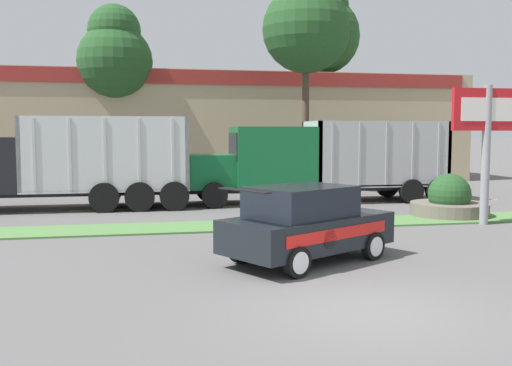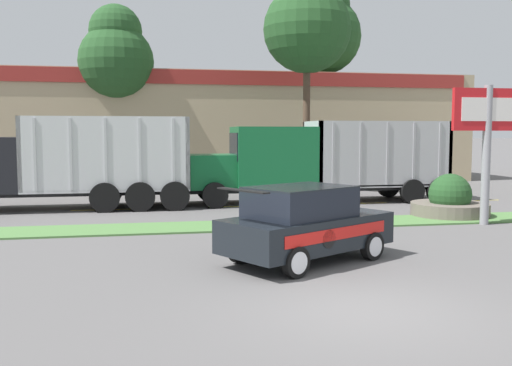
{
  "view_description": "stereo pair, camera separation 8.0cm",
  "coord_description": "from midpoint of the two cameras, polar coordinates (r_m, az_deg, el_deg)",
  "views": [
    {
      "loc": [
        -3.77,
        -9.01,
        3.02
      ],
      "look_at": [
        -0.21,
        8.86,
        1.42
      ],
      "focal_mm": 40.0,
      "sensor_mm": 36.0,
      "label": 1
    },
    {
      "loc": [
        -3.69,
        -9.02,
        3.02
      ],
      "look_at": [
        -0.21,
        8.86,
        1.42
      ],
      "focal_mm": 40.0,
      "sensor_mm": 36.0,
      "label": 2
    }
  ],
  "objects": [
    {
      "name": "ground_plane",
      "position": [
        10.21,
        10.95,
        -12.29
      ],
      "size": [
        600.0,
        600.0,
        0.0
      ],
      "primitive_type": "plane",
      "color": "#5B5959"
    },
    {
      "name": "grass_verge",
      "position": [
        18.65,
        0.41,
        -4.22
      ],
      "size": [
        120.0,
        2.05,
        0.06
      ],
      "primitive_type": "cube",
      "color": "#517F42",
      "rests_on": "ground_plane"
    },
    {
      "name": "centre_line_3",
      "position": [
        23.3,
        -15.3,
        -2.6
      ],
      "size": [
        2.4,
        0.14,
        0.01
      ],
      "primitive_type": "cube",
      "color": "yellow",
      "rests_on": "ground_plane"
    },
    {
      "name": "centre_line_4",
      "position": [
        23.54,
        -2.06,
        -2.35
      ],
      "size": [
        2.4,
        0.14,
        0.01
      ],
      "primitive_type": "cube",
      "color": "yellow",
      "rests_on": "ground_plane"
    },
    {
      "name": "centre_line_5",
      "position": [
        24.97,
        10.27,
        -2.0
      ],
      "size": [
        2.4,
        0.14,
        0.01
      ],
      "primitive_type": "cube",
      "color": "yellow",
      "rests_on": "ground_plane"
    },
    {
      "name": "centre_line_6",
      "position": [
        27.41,
        20.83,
        -1.63
      ],
      "size": [
        2.4,
        0.14,
        0.01
      ],
      "primitive_type": "cube",
      "color": "yellow",
      "rests_on": "ground_plane"
    },
    {
      "name": "dump_truck_lead",
      "position": [
        24.76,
        3.75,
        2.02
      ],
      "size": [
        11.38,
        2.78,
        3.54
      ],
      "color": "black",
      "rests_on": "ground_plane"
    },
    {
      "name": "dump_truck_trail",
      "position": [
        24.02,
        -22.33,
        1.24
      ],
      "size": [
        11.23,
        2.83,
        3.66
      ],
      "color": "black",
      "rests_on": "ground_plane"
    },
    {
      "name": "rally_car",
      "position": [
        13.39,
        4.86,
        -4.05
      ],
      "size": [
        4.55,
        3.73,
        1.83
      ],
      "color": "black",
      "rests_on": "ground_plane"
    },
    {
      "name": "store_sign_post",
      "position": [
        20.19,
        21.98,
        5.2
      ],
      "size": [
        2.48,
        0.28,
        4.58
      ],
      "color": "gray",
      "rests_on": "ground_plane"
    },
    {
      "name": "stone_planter",
      "position": [
        21.8,
        18.66,
        -1.85
      ],
      "size": [
        2.76,
        2.76,
        1.57
      ],
      "color": "#6B6056",
      "rests_on": "ground_plane"
    },
    {
      "name": "store_building_backdrop",
      "position": [
        38.81,
        -3.99,
        5.43
      ],
      "size": [
        30.53,
        12.1,
        6.62
      ],
      "color": "tan",
      "rests_on": "ground_plane"
    },
    {
      "name": "tree_behind_left",
      "position": [
        29.76,
        4.96,
        15.88
      ],
      "size": [
        4.41,
        4.41,
        11.54
      ],
      "color": "brown",
      "rests_on": "ground_plane"
    },
    {
      "name": "tree_behind_centre",
      "position": [
        33.27,
        -14.02,
        12.33
      ],
      "size": [
        4.16,
        4.16,
        10.1
      ],
      "color": "brown",
      "rests_on": "ground_plane"
    },
    {
      "name": "tree_behind_right",
      "position": [
        37.0,
        6.51,
        15.01
      ],
      "size": [
        4.78,
        4.78,
        12.65
      ],
      "color": "brown",
      "rests_on": "ground_plane"
    }
  ]
}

